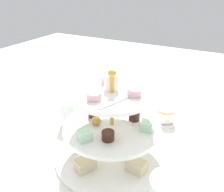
% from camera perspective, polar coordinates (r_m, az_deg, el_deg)
% --- Properties ---
extents(ground_plane, '(2.40, 2.40, 0.00)m').
position_cam_1_polar(ground_plane, '(0.67, 0.00, -14.34)').
color(ground_plane, silver).
extents(tiered_serving_stand, '(0.31, 0.31, 0.25)m').
position_cam_1_polar(tiered_serving_stand, '(0.62, 0.01, -8.92)').
color(tiered_serving_stand, white).
rests_on(tiered_serving_stand, ground_plane).
extents(water_glass_short_left, '(0.06, 0.06, 0.08)m').
position_cam_1_polar(water_glass_short_left, '(0.83, 4.40, -1.75)').
color(water_glass_short_left, silver).
rests_on(water_glass_short_left, ground_plane).
extents(teacup_with_saucer, '(0.09, 0.09, 0.05)m').
position_cam_1_polar(teacup_with_saucer, '(0.81, 12.95, -4.69)').
color(teacup_with_saucer, white).
rests_on(teacup_with_saucer, ground_plane).
extents(butter_knife_right, '(0.15, 0.11, 0.00)m').
position_cam_1_polar(butter_knife_right, '(0.71, 24.32, -13.68)').
color(butter_knife_right, silver).
rests_on(butter_knife_right, ground_plane).
extents(water_glass_mid_back, '(0.06, 0.06, 0.08)m').
position_cam_1_polar(water_glass_mid_back, '(0.78, -10.43, -4.07)').
color(water_glass_mid_back, silver).
rests_on(water_glass_mid_back, ground_plane).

